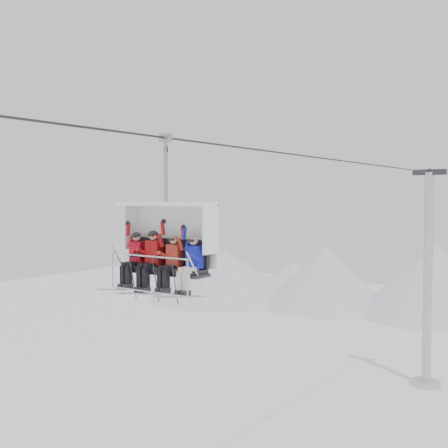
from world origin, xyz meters
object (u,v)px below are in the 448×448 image
Objects in this scene: lift_tower_right at (427,294)px; chairlift_carrier at (170,237)px; skier_far_left at (134,257)px; skier_center_right at (171,261)px; skier_far_right at (191,263)px; skier_center_left at (152,258)px.

lift_tower_right is 3.38× the size of chairlift_carrier.
skier_center_right is (1.29, -0.00, -0.01)m from skier_far_left.
skier_far_right is (0.97, -0.33, -0.57)m from chairlift_carrier.
skier_far_right is (1.92, -0.00, -0.01)m from skier_far_left.
chairlift_carrier reaches higher than skier_far_right.
lift_tower_right is 25.17m from skier_center_left.
skier_far_left is at bearing -161.26° from chairlift_carrier.
skier_center_right is 0.64m from skier_far_right.
lift_tower_right is 25.19m from skier_far_left.
skier_far_left is at bearing -92.19° from lift_tower_right.
chairlift_carrier is at bearing 41.91° from skier_center_left.
chairlift_carrier is 2.36× the size of skier_far_left.
lift_tower_right is at bearing 90.78° from skier_center_right.
skier_far_left is at bearing 179.83° from skier_center_right.
skier_center_left reaches higher than skier_far_left.
skier_center_right is at bearing -44.15° from chairlift_carrier.
lift_tower_right is 7.99× the size of skier_center_right.
skier_center_right is at bearing -1.02° from skier_center_left.
lift_tower_right reaches higher than skier_far_right.
lift_tower_right is at bearing 87.81° from skier_far_left.
skier_far_left is (-0.95, -0.32, -0.56)m from chairlift_carrier.
skier_center_right is (0.69, -0.01, -0.04)m from skier_center_left.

